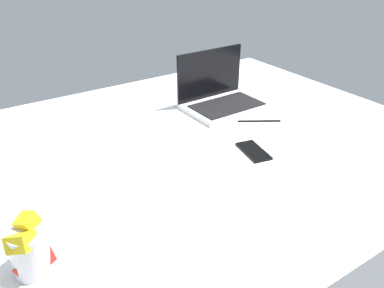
# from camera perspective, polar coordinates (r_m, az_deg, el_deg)

# --- Properties ---
(bed_mattress) EXTENTS (1.80, 1.40, 0.18)m
(bed_mattress) POSITION_cam_1_polar(r_m,az_deg,el_deg) (1.45, -0.54, -3.16)
(bed_mattress) COLOR white
(bed_mattress) RESTS_ON ground
(laptop) EXTENTS (0.33, 0.24, 0.23)m
(laptop) POSITION_cam_1_polar(r_m,az_deg,el_deg) (1.70, 4.12, 6.79)
(laptop) COLOR silver
(laptop) RESTS_ON bed_mattress
(snack_cup) EXTENTS (0.10, 0.10, 0.14)m
(snack_cup) POSITION_cam_1_polar(r_m,az_deg,el_deg) (0.95, -22.20, -13.91)
(snack_cup) COLOR silver
(snack_cup) RESTS_ON bed_mattress
(cell_phone) EXTENTS (0.10, 0.15, 0.01)m
(cell_phone) POSITION_cam_1_polar(r_m,az_deg,el_deg) (1.37, 8.83, -1.02)
(cell_phone) COLOR black
(cell_phone) RESTS_ON bed_mattress
(charger_cable) EXTENTS (0.15, 0.10, 0.01)m
(charger_cable) POSITION_cam_1_polar(r_m,az_deg,el_deg) (1.60, 9.54, 3.32)
(charger_cable) COLOR black
(charger_cable) RESTS_ON bed_mattress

